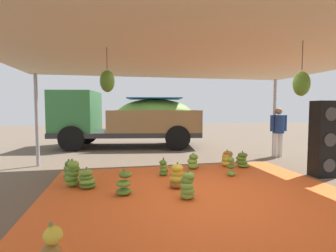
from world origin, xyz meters
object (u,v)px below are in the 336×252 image
object	(u,v)px
banana_bunch_5	(231,167)
banana_bunch_11	(187,186)
banana_bunch_9	(193,162)
banana_bunch_6	(227,159)
banana_bunch_2	(242,160)
banana_bunch_7	(69,170)
speaker_stack	(323,139)
banana_bunch_10	(87,180)
banana_bunch_8	(164,168)
worker_0	(278,128)
banana_bunch_4	(73,174)
banana_bunch_0	(177,177)
cargo_truck_main	(126,118)
banana_bunch_3	(124,184)

from	to	relation	value
banana_bunch_5	banana_bunch_11	size ratio (longest dim) A/B	0.96
banana_bunch_9	banana_bunch_6	bearing A→B (deg)	6.37
banana_bunch_2	banana_bunch_7	xyz separation A→B (m)	(-4.59, -0.28, 0.01)
speaker_stack	banana_bunch_10	bearing A→B (deg)	178.89
banana_bunch_7	banana_bunch_8	bearing A→B (deg)	-4.76
banana_bunch_2	banana_bunch_6	world-z (taller)	banana_bunch_6
banana_bunch_6	worker_0	xyz separation A→B (m)	(2.34, 1.04, 0.77)
banana_bunch_4	banana_bunch_7	world-z (taller)	banana_bunch_4
banana_bunch_0	banana_bunch_9	world-z (taller)	banana_bunch_0
cargo_truck_main	speaker_stack	bearing A→B (deg)	-52.72
banana_bunch_4	cargo_truck_main	bearing A→B (deg)	77.02
banana_bunch_11	cargo_truck_main	world-z (taller)	cargo_truck_main
banana_bunch_2	banana_bunch_8	xyz separation A→B (m)	(-2.35, -0.46, -0.01)
banana_bunch_3	banana_bunch_9	world-z (taller)	banana_bunch_3
banana_bunch_3	banana_bunch_5	bearing A→B (deg)	19.01
banana_bunch_10	banana_bunch_8	bearing A→B (deg)	21.40
banana_bunch_2	banana_bunch_4	world-z (taller)	banana_bunch_4
banana_bunch_10	worker_0	distance (m)	6.59
banana_bunch_8	banana_bunch_10	size ratio (longest dim) A/B	0.98
banana_bunch_4	speaker_stack	size ratio (longest dim) A/B	0.32
banana_bunch_6	banana_bunch_10	size ratio (longest dim) A/B	1.02
banana_bunch_7	banana_bunch_11	size ratio (longest dim) A/B	0.87
banana_bunch_4	banana_bunch_11	world-z (taller)	banana_bunch_4
banana_bunch_5	banana_bunch_7	world-z (taller)	banana_bunch_5
banana_bunch_2	banana_bunch_9	world-z (taller)	banana_bunch_2
banana_bunch_7	banana_bunch_5	bearing A→B (deg)	-7.74
banana_bunch_10	banana_bunch_0	bearing A→B (deg)	-10.46
cargo_truck_main	banana_bunch_2	bearing A→B (deg)	-56.91
banana_bunch_3	banana_bunch_11	xyz separation A→B (m)	(1.13, -0.46, 0.03)
banana_bunch_3	banana_bunch_2	bearing A→B (deg)	27.04
banana_bunch_11	worker_0	size ratio (longest dim) A/B	0.32
banana_bunch_3	banana_bunch_5	world-z (taller)	banana_bunch_5
banana_bunch_5	banana_bunch_6	distance (m)	1.09
banana_bunch_2	speaker_stack	size ratio (longest dim) A/B	0.25
worker_0	banana_bunch_8	bearing A→B (deg)	-158.25
banana_bunch_6	banana_bunch_8	world-z (taller)	banana_bunch_6
cargo_truck_main	speaker_stack	distance (m)	7.53
banana_bunch_0	banana_bunch_2	bearing A→B (deg)	33.40
banana_bunch_8	banana_bunch_7	bearing A→B (deg)	175.24
banana_bunch_11	banana_bunch_8	bearing A→B (deg)	94.58
banana_bunch_6	banana_bunch_11	world-z (taller)	banana_bunch_11
banana_bunch_5	speaker_stack	size ratio (longest dim) A/B	0.28
banana_bunch_3	banana_bunch_8	distance (m)	1.59
banana_bunch_9	banana_bunch_7	bearing A→B (deg)	-173.12
banana_bunch_2	banana_bunch_9	xyz separation A→B (m)	(-1.42, 0.11, -0.00)
banana_bunch_11	speaker_stack	xyz separation A→B (m)	(3.68, 0.91, 0.68)
banana_bunch_11	worker_0	xyz separation A→B (m)	(4.20, 3.43, 0.74)
banana_bunch_7	banana_bunch_0	bearing A→B (deg)	-27.33
banana_bunch_3	banana_bunch_11	bearing A→B (deg)	-21.95
banana_bunch_9	banana_bunch_10	bearing A→B (deg)	-154.88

